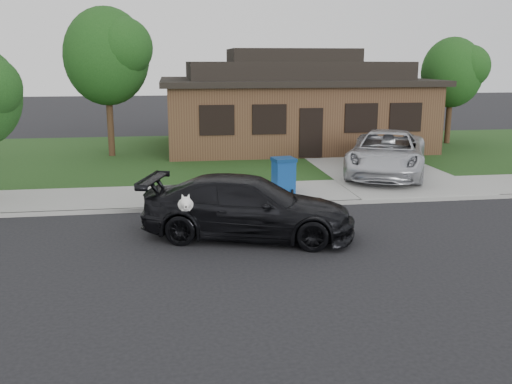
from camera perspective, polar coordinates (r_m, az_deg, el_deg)
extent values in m
plane|color=black|center=(13.41, 0.09, -5.38)|extent=(120.00, 120.00, 0.00)
cube|color=gray|center=(18.17, -2.28, -0.27)|extent=(60.00, 3.00, 0.12)
cube|color=gray|center=(16.72, -1.72, -1.44)|extent=(60.00, 0.12, 0.12)
cube|color=#193814|center=(25.99, -4.24, 3.75)|extent=(60.00, 13.00, 0.13)
cube|color=gray|center=(24.29, 10.60, 2.92)|extent=(4.50, 13.00, 0.14)
imported|color=black|center=(13.87, -0.76, -1.54)|extent=(5.53, 3.50, 1.49)
ellipsoid|color=white|center=(12.72, -7.05, -1.26)|extent=(0.34, 0.40, 0.30)
sphere|color=white|center=(12.48, -7.03, -1.07)|extent=(0.26, 0.26, 0.26)
cube|color=white|center=(12.36, -7.01, -1.42)|extent=(0.09, 0.12, 0.08)
sphere|color=black|center=(12.31, -7.00, -1.49)|extent=(0.04, 0.04, 0.04)
cone|color=white|center=(12.49, -7.36, -0.43)|extent=(0.11, 0.11, 0.14)
cone|color=white|center=(12.49, -6.76, -0.41)|extent=(0.11, 0.11, 0.14)
imported|color=silver|center=(21.40, 12.97, 3.82)|extent=(4.78, 6.30, 1.59)
cube|color=navy|center=(18.13, 2.77, 1.52)|extent=(0.70, 0.70, 1.01)
cube|color=navy|center=(18.03, 2.79, 3.26)|extent=(0.77, 0.77, 0.11)
cylinder|color=black|center=(17.89, 2.24, -0.03)|extent=(0.08, 0.16, 0.16)
cylinder|color=black|center=(17.98, 3.65, 0.02)|extent=(0.08, 0.16, 0.16)
cube|color=#422B1C|center=(28.33, 3.56, 7.72)|extent=(12.00, 8.00, 3.00)
cube|color=black|center=(28.23, 3.60, 11.00)|extent=(12.60, 8.60, 0.25)
cube|color=black|center=(28.21, 3.62, 12.07)|extent=(10.00, 6.50, 0.80)
cube|color=black|center=(28.21, 3.64, 13.49)|extent=(6.00, 3.50, 0.60)
cube|color=black|center=(24.47, 5.52, 5.91)|extent=(1.00, 0.06, 2.10)
cube|color=black|center=(23.76, -3.93, 7.18)|extent=(1.30, 0.05, 1.10)
cube|color=black|center=(24.03, 1.35, 7.27)|extent=(1.30, 0.05, 1.10)
cube|color=black|center=(25.03, 10.48, 7.29)|extent=(1.30, 0.05, 1.10)
cube|color=black|center=(25.75, 14.73, 7.24)|extent=(1.30, 0.05, 1.10)
cylinder|color=#332114|center=(25.87, -14.33, 6.25)|extent=(0.28, 0.28, 2.48)
ellipsoid|color=#143811|center=(25.71, -14.72, 12.99)|extent=(3.60, 3.60, 4.14)
sphere|color=#26591E|center=(25.12, -13.22, 13.90)|extent=(2.52, 2.52, 2.52)
cylinder|color=#332114|center=(30.60, 18.66, 6.54)|extent=(0.28, 0.28, 2.03)
ellipsoid|color=#143811|center=(30.45, 19.00, 11.24)|extent=(3.00, 3.00, 3.45)
sphere|color=#26591E|center=(30.33, 20.47, 11.69)|extent=(2.10, 2.10, 2.10)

